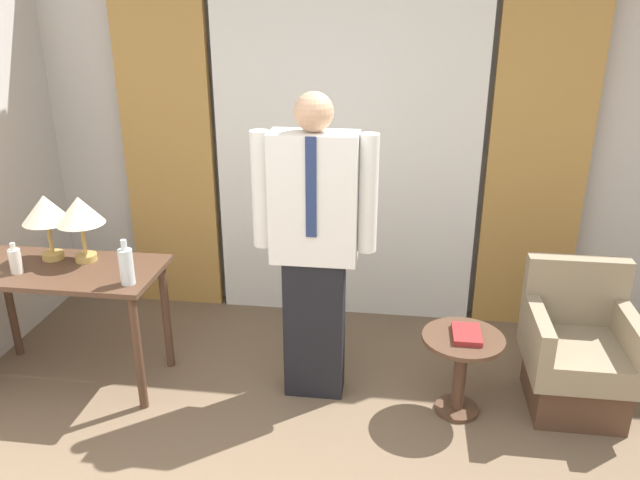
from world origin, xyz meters
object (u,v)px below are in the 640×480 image
object	(u,v)px
table_lamp_right	(80,213)
table_lamp_left	(46,211)
bottle_near_edge	(126,266)
bottle_by_lamp	(15,261)
person	(314,242)
desk	(63,286)
armchair	(576,356)
book	(467,334)
side_table	(461,361)

from	to	relation	value
table_lamp_right	table_lamp_left	bearing A→B (deg)	180.00
bottle_near_edge	table_lamp_left	bearing A→B (deg)	155.47
bottle_by_lamp	person	xyz separation A→B (m)	(1.68, 0.18, 0.13)
desk	armchair	distance (m)	2.98
book	armchair	bearing A→B (deg)	14.24
bottle_by_lamp	person	world-z (taller)	person
desk	armchair	xyz separation A→B (m)	(2.96, 0.15, -0.32)
desk	table_lamp_left	bearing A→B (deg)	130.81
armchair	side_table	xyz separation A→B (m)	(-0.65, -0.16, 0.01)
desk	side_table	size ratio (longest dim) A/B	2.40
table_lamp_left	bottle_by_lamp	size ratio (longest dim) A/B	2.19
table_lamp_right	person	distance (m)	1.37
table_lamp_right	armchair	bearing A→B (deg)	0.59
table_lamp_left	book	bearing A→B (deg)	-3.12
armchair	side_table	distance (m)	0.68
table_lamp_right	bottle_near_edge	size ratio (longest dim) A/B	1.54
table_lamp_right	book	world-z (taller)	table_lamp_right
table_lamp_right	desk	bearing A→B (deg)	-130.81
bottle_by_lamp	desk	bearing A→B (deg)	25.04
person	side_table	xyz separation A→B (m)	(0.83, -0.10, -0.63)
table_lamp_left	bottle_near_edge	distance (m)	0.67
armchair	side_table	bearing A→B (deg)	-165.90
table_lamp_left	side_table	bearing A→B (deg)	-3.20
person	book	xyz separation A→B (m)	(0.85, -0.09, -0.46)
table_lamp_right	bottle_near_edge	bearing A→B (deg)	-35.34
desk	bottle_by_lamp	distance (m)	0.29
desk	book	bearing A→B (deg)	-0.28
table_lamp_right	book	distance (m)	2.29
table_lamp_right	bottle_by_lamp	xyz separation A→B (m)	(-0.31, -0.22, -0.22)
table_lamp_right	armchair	distance (m)	2.95
table_lamp_left	person	distance (m)	1.58
desk	side_table	bearing A→B (deg)	-0.34
book	table_lamp_right	bearing A→B (deg)	176.58
table_lamp_left	table_lamp_right	size ratio (longest dim) A/B	1.00
person	armchair	size ratio (longest dim) A/B	2.14
bottle_by_lamp	armchair	bearing A→B (deg)	4.42
book	table_lamp_left	bearing A→B (deg)	176.88
bottle_near_edge	book	xyz separation A→B (m)	(1.84, 0.14, -0.36)
bottle_near_edge	book	distance (m)	1.88
person	book	size ratio (longest dim) A/B	8.02
desk	person	xyz separation A→B (m)	(1.47, 0.08, 0.33)
side_table	bottle_by_lamp	bearing A→B (deg)	-178.17
table_lamp_left	bottle_by_lamp	world-z (taller)	table_lamp_left
side_table	person	bearing A→B (deg)	173.45
desk	person	bearing A→B (deg)	3.19
desk	table_lamp_left	size ratio (longest dim) A/B	2.95
table_lamp_right	book	xyz separation A→B (m)	(2.22, -0.13, -0.55)
side_table	desk	bearing A→B (deg)	179.66
book	bottle_near_edge	bearing A→B (deg)	-175.80
bottle_by_lamp	side_table	xyz separation A→B (m)	(2.51, 0.08, -0.49)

